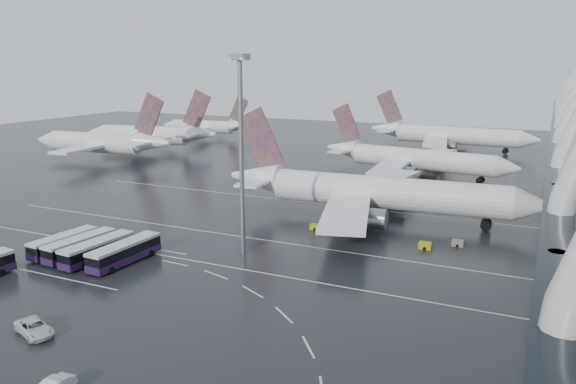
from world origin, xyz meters
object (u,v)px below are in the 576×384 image
at_px(jet_remote_mid, 153,135).
at_px(floodlight_mast, 241,131).
at_px(gse_cart_belly_d, 458,243).
at_px(gse_cart_belly_a, 425,246).
at_px(jet_remote_west, 104,143).
at_px(jet_remote_far, 208,127).
at_px(bus_row_near_b, 80,246).
at_px(van_curve_a, 34,328).
at_px(airliner_gate_b, 412,159).
at_px(airliner_gate_c, 448,136).
at_px(bus_row_near_c, 98,249).
at_px(bus_row_near_d, 125,252).
at_px(gse_cart_belly_c, 316,227).
at_px(airliner_main, 371,193).
at_px(bus_row_near_a, 64,243).

relative_size(jet_remote_mid, floodlight_mast, 1.57).
bearing_deg(gse_cart_belly_d, gse_cart_belly_a, -140.88).
height_order(jet_remote_west, jet_remote_far, jet_remote_west).
xyz_separation_m(bus_row_near_b, van_curve_a, (15.22, -22.20, -0.89)).
relative_size(van_curve_a, floodlight_mast, 0.19).
relative_size(airliner_gate_b, van_curve_a, 9.22).
xyz_separation_m(airliner_gate_c, bus_row_near_c, (-29.41, -138.48, -3.40)).
bearing_deg(airliner_gate_b, van_curve_a, -90.02).
xyz_separation_m(airliner_gate_c, gse_cart_belly_a, (15.55, -111.36, -4.59)).
relative_size(jet_remote_far, floodlight_mast, 1.28).
xyz_separation_m(bus_row_near_c, bus_row_near_d, (4.64, 0.78, 0.04)).
bearing_deg(gse_cart_belly_d, floodlight_mast, -149.35).
xyz_separation_m(bus_row_near_c, gse_cart_belly_c, (24.38, 29.54, -1.22)).
height_order(bus_row_near_b, gse_cart_belly_a, bus_row_near_b).
relative_size(jet_remote_far, bus_row_near_c, 3.03).
distance_m(floodlight_mast, gse_cart_belly_a, 35.59).
xyz_separation_m(jet_remote_mid, gse_cart_belly_a, (108.24, -66.31, -4.96)).
bearing_deg(bus_row_near_b, airliner_main, -36.17).
distance_m(jet_remote_west, gse_cart_belly_c, 98.07).
distance_m(bus_row_near_c, bus_row_near_d, 4.70).
xyz_separation_m(airliner_main, gse_cart_belly_a, (13.57, -13.78, -4.76)).
height_order(bus_row_near_c, gse_cart_belly_d, bus_row_near_c).
relative_size(airliner_gate_b, gse_cart_belly_d, 28.03).
bearing_deg(bus_row_near_a, gse_cart_belly_c, -43.74).
height_order(bus_row_near_b, gse_cart_belly_c, bus_row_near_b).
height_order(airliner_main, van_curve_a, airliner_main).
height_order(bus_row_near_a, floodlight_mast, floodlight_mast).
xyz_separation_m(airliner_gate_b, gse_cart_belly_d, (20.75, -55.94, -4.19)).
height_order(airliner_main, bus_row_near_c, airliner_main).
xyz_separation_m(airliner_gate_b, gse_cart_belly_c, (-4.46, -57.28, -4.17)).
bearing_deg(airliner_gate_c, van_curve_a, -93.77).
relative_size(jet_remote_west, floodlight_mast, 1.57).
distance_m(bus_row_near_b, bus_row_near_c, 4.01).
xyz_separation_m(airliner_main, jet_remote_far, (-96.80, 90.83, -0.83)).
distance_m(jet_remote_west, bus_row_near_d, 98.47).
relative_size(airliner_main, jet_remote_mid, 1.28).
distance_m(jet_remote_west, bus_row_near_a, 90.54).
xyz_separation_m(jet_remote_far, gse_cart_belly_d, (115.00, -100.85, -3.97)).
bearing_deg(bus_row_near_a, airliner_gate_c, -11.02).
bearing_deg(jet_remote_far, gse_cart_belly_c, 125.14).
distance_m(van_curve_a, gse_cart_belly_a, 59.46).
distance_m(jet_remote_far, gse_cart_belly_a, 152.12).
distance_m(bus_row_near_a, gse_cart_belly_d, 64.85).
height_order(bus_row_near_a, bus_row_near_c, bus_row_near_c).
bearing_deg(bus_row_near_b, airliner_gate_b, -15.86).
distance_m(airliner_gate_b, bus_row_near_d, 89.43).
relative_size(bus_row_near_b, floodlight_mast, 0.41).
xyz_separation_m(gse_cart_belly_a, gse_cart_belly_d, (4.63, 3.77, -0.04)).
xyz_separation_m(floodlight_mast, gse_cart_belly_d, (30.88, 18.29, -19.18)).
relative_size(gse_cart_belly_a, gse_cart_belly_c, 1.05).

